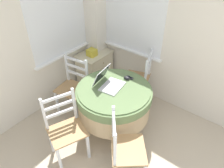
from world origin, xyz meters
TOP-DOWN VIEW (x-y plane):
  - corner_room_shell at (1.23, 1.67)m, footprint 4.43×4.49m
  - round_dining_table at (1.12, 1.38)m, footprint 1.04×1.04m
  - laptop at (1.13, 1.49)m, footprint 0.38×0.39m
  - computer_mouse at (1.40, 1.37)m, footprint 0.06×0.09m
  - cell_phone at (1.45, 1.36)m, footprint 0.06×0.11m
  - dining_chair_near_back_window at (1.06, 2.14)m, footprint 0.45×0.49m
  - dining_chair_near_right_window at (1.89, 1.44)m, footprint 0.54×0.51m
  - dining_chair_camera_near at (0.60, 0.83)m, footprint 0.59×0.58m
  - dining_chair_left_flank at (0.39, 1.59)m, footprint 0.55×0.53m
  - corner_cabinet at (1.83, 2.38)m, footprint 0.62×0.45m
  - storage_box at (1.75, 2.36)m, footprint 0.15×0.15m

SIDE VIEW (x-z plane):
  - corner_cabinet at x=1.83m, z-range 0.00..0.65m
  - dining_chair_near_back_window at x=1.06m, z-range -0.01..0.94m
  - dining_chair_near_right_window at x=1.89m, z-range -0.01..0.94m
  - dining_chair_camera_near at x=0.60m, z-range -0.01..0.94m
  - dining_chair_left_flank at x=0.39m, z-range -0.01..0.94m
  - round_dining_table at x=1.12m, z-range 0.19..0.95m
  - storage_box at x=1.75m, z-range 0.65..0.77m
  - cell_phone at x=1.45m, z-range 0.76..0.77m
  - computer_mouse at x=1.40m, z-range 0.76..0.81m
  - laptop at x=1.13m, z-range 0.69..0.94m
  - corner_room_shell at x=1.23m, z-range 0.00..2.55m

